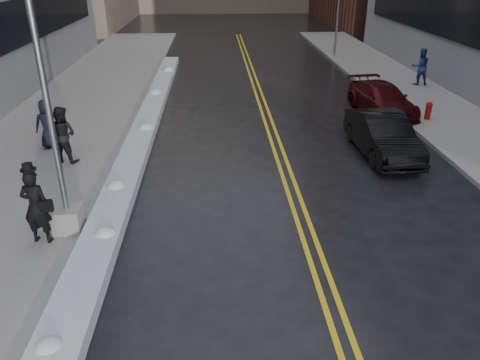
{
  "coord_description": "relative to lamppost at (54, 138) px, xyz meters",
  "views": [
    {
      "loc": [
        0.31,
        -7.99,
        6.15
      ],
      "look_at": [
        0.86,
        2.18,
        1.3
      ],
      "focal_mm": 35.0,
      "sensor_mm": 36.0,
      "label": 1
    }
  ],
  "objects": [
    {
      "name": "ground",
      "position": [
        3.3,
        -2.0,
        -2.53
      ],
      "size": [
        160.0,
        160.0,
        0.0
      ],
      "primitive_type": "plane",
      "color": "black",
      "rests_on": "ground"
    },
    {
      "name": "sidewalk_west",
      "position": [
        -2.45,
        8.0,
        -2.46
      ],
      "size": [
        5.5,
        50.0,
        0.15
      ],
      "primitive_type": "cube",
      "color": "gray",
      "rests_on": "ground"
    },
    {
      "name": "sidewalk_east",
      "position": [
        13.3,
        8.0,
        -2.46
      ],
      "size": [
        4.0,
        50.0,
        0.15
      ],
      "primitive_type": "cube",
      "color": "gray",
      "rests_on": "ground"
    },
    {
      "name": "lane_line_left",
      "position": [
        5.65,
        8.0,
        -2.53
      ],
      "size": [
        0.12,
        50.0,
        0.01
      ],
      "primitive_type": "cube",
      "color": "gold",
      "rests_on": "ground"
    },
    {
      "name": "lane_line_right",
      "position": [
        5.95,
        8.0,
        -2.53
      ],
      "size": [
        0.12,
        50.0,
        0.01
      ],
      "primitive_type": "cube",
      "color": "gold",
      "rests_on": "ground"
    },
    {
      "name": "snow_ridge",
      "position": [
        0.85,
        6.0,
        -2.36
      ],
      "size": [
        0.9,
        30.0,
        0.34
      ],
      "primitive_type": "cube",
      "color": "silver",
      "rests_on": "ground"
    },
    {
      "name": "lamppost",
      "position": [
        0.0,
        0.0,
        0.0
      ],
      "size": [
        0.65,
        0.65,
        7.62
      ],
      "color": "gray",
      "rests_on": "sidewalk_west"
    },
    {
      "name": "fire_hydrant",
      "position": [
        12.3,
        8.0,
        -1.98
      ],
      "size": [
        0.26,
        0.26,
        0.73
      ],
      "color": "maroon",
      "rests_on": "sidewalk_east"
    },
    {
      "name": "traffic_signal",
      "position": [
        11.8,
        22.0,
        0.87
      ],
      "size": [
        0.16,
        0.2,
        6.0
      ],
      "color": "gray",
      "rests_on": "sidewalk_east"
    },
    {
      "name": "pedestrian_fedora",
      "position": [
        -0.5,
        -0.46,
        -1.48
      ],
      "size": [
        0.71,
        0.52,
        1.81
      ],
      "primitive_type": "imported",
      "rotation": [
        0.0,
        0.0,
        3.01
      ],
      "color": "black",
      "rests_on": "sidewalk_west"
    },
    {
      "name": "pedestrian_b",
      "position": [
        -1.27,
        4.35,
        -1.47
      ],
      "size": [
        1.07,
        0.95,
        1.83
      ],
      "primitive_type": "imported",
      "rotation": [
        0.0,
        0.0,
        2.81
      ],
      "color": "black",
      "rests_on": "sidewalk_west"
    },
    {
      "name": "pedestrian_c",
      "position": [
        -2.15,
        5.66,
        -1.53
      ],
      "size": [
        0.98,
        0.84,
        1.7
      ],
      "primitive_type": "imported",
      "rotation": [
        0.0,
        0.0,
        3.57
      ],
      "color": "black",
      "rests_on": "sidewalk_west"
    },
    {
      "name": "pedestrian_east",
      "position": [
        14.22,
        13.71,
        -1.45
      ],
      "size": [
        0.92,
        0.73,
        1.86
      ],
      "primitive_type": "imported",
      "rotation": [
        0.0,
        0.0,
        3.11
      ],
      "color": "navy",
      "rests_on": "sidewalk_east"
    },
    {
      "name": "car_black",
      "position": [
        9.27,
        4.7,
        -1.83
      ],
      "size": [
        1.62,
        4.31,
        1.41
      ],
      "primitive_type": "imported",
      "rotation": [
        0.0,
        0.0,
        0.03
      ],
      "color": "black",
      "rests_on": "ground"
    },
    {
      "name": "car_maroon",
      "position": [
        10.8,
        9.34,
        -1.89
      ],
      "size": [
        2.34,
        4.6,
        1.28
      ],
      "primitive_type": "imported",
      "rotation": [
        0.0,
        0.0,
        0.13
      ],
      "color": "#3B090A",
      "rests_on": "ground"
    }
  ]
}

